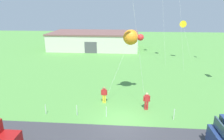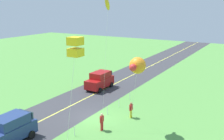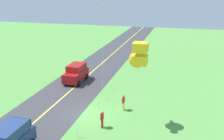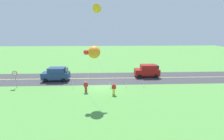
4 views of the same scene
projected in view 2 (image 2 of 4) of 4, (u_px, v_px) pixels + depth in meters
name	position (u px, v px, depth m)	size (l,w,h in m)	color
ground_plane	(95.00, 118.00, 27.18)	(120.00, 120.00, 0.10)	#549342
asphalt_road	(63.00, 110.00, 29.12)	(120.00, 7.00, 0.00)	#38383D
road_centre_stripe	(63.00, 110.00, 29.11)	(120.00, 0.16, 0.00)	#E5E04C
car_suv_foreground	(10.00, 129.00, 21.97)	(4.40, 2.12, 2.24)	navy
car_parked_west_near	(100.00, 80.00, 36.04)	(4.40, 2.12, 2.24)	maroon
person_adult_near	(102.00, 121.00, 24.18)	(0.58, 0.22, 1.60)	red
person_adult_companion	(131.00, 109.00, 26.89)	(0.58, 0.22, 1.60)	yellow
kite_red_low	(108.00, 4.00, 23.48)	(2.34, 0.66, 11.46)	silver
kite_blue_mid	(137.00, 66.00, 22.90)	(3.52, 2.36, 6.60)	silver
kite_yellow_high	(75.00, 47.00, 12.12)	(1.39, 0.79, 9.50)	silver
fence_post_0	(130.00, 96.00, 32.05)	(0.05, 0.05, 0.90)	silver
fence_post_1	(119.00, 103.00, 29.83)	(0.05, 0.05, 0.90)	silver
fence_post_2	(107.00, 110.00, 27.79)	(0.05, 0.05, 0.90)	silver
fence_post_3	(74.00, 131.00, 23.26)	(0.05, 0.05, 0.90)	silver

